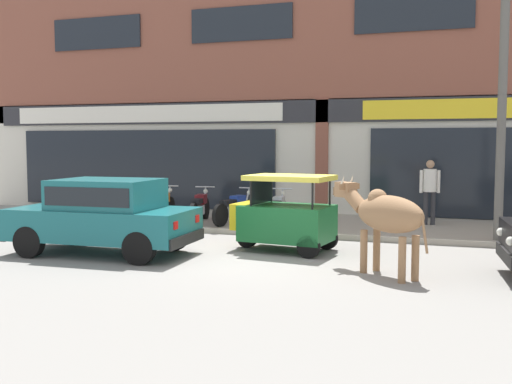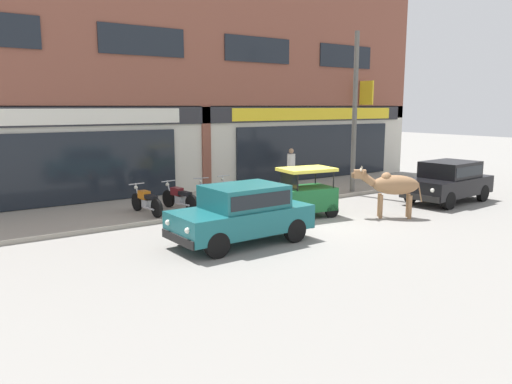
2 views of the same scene
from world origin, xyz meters
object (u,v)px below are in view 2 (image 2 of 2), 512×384
object	(u,v)px
auto_rickshaw	(303,196)
pedestrian	(291,164)
motorcycle_0	(146,201)
car_1	(449,180)
car_0	(242,211)
motorcycle_3	(234,191)
motorcycle_1	(180,198)
cow	(392,185)
motorcycle_2	(206,195)
utility_pole	(355,113)

from	to	relation	value
auto_rickshaw	pedestrian	distance (m)	4.72
motorcycle_0	car_1	bearing A→B (deg)	-20.39
car_1	car_0	bearing A→B (deg)	-177.74
auto_rickshaw	motorcycle_3	size ratio (longest dim) A/B	1.14
car_1	motorcycle_1	distance (m)	9.48
cow	pedestrian	size ratio (longest dim) A/B	1.11
motorcycle_2	car_0	bearing A→B (deg)	-106.44
cow	car_0	distance (m)	5.35
car_1	motorcycle_0	xyz separation A→B (m)	(-9.86, 3.66, -0.30)
car_0	auto_rickshaw	bearing A→B (deg)	24.69
cow	motorcycle_3	distance (m)	5.24
motorcycle_2	motorcycle_3	size ratio (longest dim) A/B	0.98
car_0	motorcycle_3	bearing A→B (deg)	60.57
pedestrian	car_1	bearing A→B (deg)	-57.65
motorcycle_1	car_1	bearing A→B (deg)	-22.62
car_1	motorcycle_1	bearing A→B (deg)	157.38
car_0	pedestrian	xyz separation A→B (m)	(5.81, 5.35, 0.30)
auto_rickshaw	motorcycle_1	xyz separation A→B (m)	(-2.95, 2.54, -0.14)
cow	motorcycle_3	xyz separation A→B (m)	(-3.06, 4.22, -0.49)
car_0	motorcycle_0	world-z (taller)	car_0
motorcycle_1	utility_pole	distance (m)	7.54
motorcycle_1	motorcycle_3	distance (m)	2.06
car_0	motorcycle_2	size ratio (longest dim) A/B	2.05
motorcycle_3	utility_pole	distance (m)	5.67
pedestrian	cow	bearing A→B (deg)	-94.85
car_0	utility_pole	size ratio (longest dim) A/B	0.61
pedestrian	motorcycle_0	bearing A→B (deg)	-168.76
car_1	auto_rickshaw	world-z (taller)	auto_rickshaw
motorcycle_1	motorcycle_2	bearing A→B (deg)	0.38
car_1	pedestrian	size ratio (longest dim) A/B	2.32
cow	utility_pole	xyz separation A→B (m)	(1.93, 3.56, 2.12)
car_1	motorcycle_0	distance (m)	10.52
motorcycle_3	pedestrian	xyz separation A→B (m)	(3.53, 1.30, 0.60)
cow	motorcycle_1	bearing A→B (deg)	140.79
motorcycle_0	motorcycle_3	distance (m)	3.17
car_1	auto_rickshaw	size ratio (longest dim) A/B	1.80
cow	motorcycle_3	bearing A→B (deg)	125.90
cow	motorcycle_1	world-z (taller)	cow
motorcycle_1	motorcycle_2	xyz separation A→B (m)	(0.96, 0.01, 0.00)
motorcycle_0	pedestrian	distance (m)	6.85
car_1	motorcycle_3	size ratio (longest dim) A/B	2.05
utility_pole	cow	bearing A→B (deg)	-118.51
motorcycle_1	utility_pole	xyz separation A→B (m)	(7.05, -0.62, 2.61)
car_1	motorcycle_0	world-z (taller)	car_1
auto_rickshaw	pedestrian	bearing A→B (deg)	55.92
car_0	utility_pole	distance (m)	8.35
motorcycle_0	motorcycle_1	bearing A→B (deg)	-1.03
motorcycle_0	pedestrian	xyz separation A→B (m)	(6.69, 1.33, 0.60)
car_0	pedestrian	world-z (taller)	pedestrian
motorcycle_3	utility_pole	xyz separation A→B (m)	(4.99, -0.67, 2.61)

